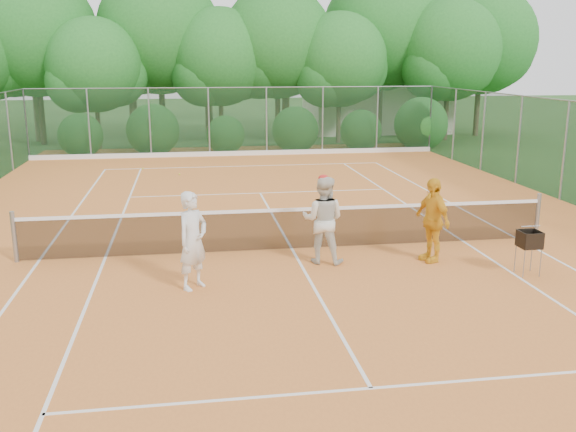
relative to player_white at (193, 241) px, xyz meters
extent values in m
plane|color=#234A1A|center=(2.22, 2.20, -0.95)|extent=(120.00, 120.00, 0.00)
cube|color=orange|center=(2.22, 2.20, -0.94)|extent=(18.00, 36.00, 0.02)
cube|color=beige|center=(11.22, 26.20, 0.55)|extent=(8.00, 5.00, 3.00)
cylinder|color=gray|center=(-3.71, 2.20, -0.38)|extent=(0.10, 0.10, 1.10)
cylinder|color=gray|center=(8.16, 2.20, -0.38)|extent=(0.10, 0.10, 1.10)
cube|color=black|center=(2.22, 2.20, -0.47)|extent=(11.87, 0.03, 0.86)
cube|color=white|center=(2.22, 2.20, 0.00)|extent=(11.87, 0.04, 0.07)
imported|color=silver|center=(0.00, 0.00, 0.00)|extent=(0.79, 0.79, 1.85)
imported|color=beige|center=(2.71, 1.18, 0.00)|extent=(1.10, 0.98, 1.85)
ellipsoid|color=red|center=(2.71, 1.18, 0.89)|extent=(0.22, 0.22, 0.14)
imported|color=gold|center=(5.01, 0.93, -0.03)|extent=(0.70, 1.13, 1.80)
cylinder|color=gray|center=(6.41, -0.41, -0.64)|extent=(0.02, 0.02, 0.57)
cylinder|color=gray|center=(6.76, -0.06, -0.64)|extent=(0.02, 0.02, 0.57)
cube|color=black|center=(6.59, -0.24, -0.19)|extent=(0.39, 0.39, 0.33)
sphere|color=#C4D130|center=(-1.80, 13.91, -0.89)|extent=(0.07, 0.07, 0.07)
sphere|color=#B1C82E|center=(-0.37, 12.39, -0.89)|extent=(0.07, 0.07, 0.07)
sphere|color=gold|center=(4.74, 11.17, -0.89)|extent=(0.07, 0.07, 0.07)
cube|color=white|center=(2.22, 14.08, -0.92)|extent=(11.03, 0.06, 0.01)
cube|color=white|center=(-3.26, 2.20, -0.92)|extent=(0.06, 23.77, 0.01)
cube|color=white|center=(7.71, 2.20, -0.92)|extent=(0.06, 23.77, 0.01)
cube|color=white|center=(-1.89, 2.20, -0.92)|extent=(0.06, 23.77, 0.01)
cube|color=white|center=(6.33, 2.20, -0.92)|extent=(0.06, 23.77, 0.01)
cube|color=white|center=(2.22, 8.60, -0.92)|extent=(8.23, 0.06, 0.01)
cube|color=white|center=(2.22, -4.20, -0.92)|extent=(8.23, 0.06, 0.01)
cube|color=white|center=(2.22, 2.20, -0.92)|extent=(0.06, 12.80, 0.01)
cube|color=#19381E|center=(2.22, 17.20, 0.57)|extent=(18.00, 0.02, 3.00)
cylinder|color=gray|center=(-6.78, 17.20, 0.57)|extent=(0.07, 0.07, 3.00)
cylinder|color=gray|center=(11.22, 17.20, 0.57)|extent=(0.07, 0.07, 3.00)
cylinder|color=gray|center=(-6.78, 17.20, 0.57)|extent=(0.07, 0.07, 3.00)
cylinder|color=gray|center=(11.22, 17.20, 0.57)|extent=(0.07, 0.07, 3.00)
cylinder|color=brown|center=(-7.28, 22.70, 1.25)|extent=(0.30, 0.30, 4.40)
sphere|color=#216522|center=(-7.28, 22.70, 4.51)|extent=(6.16, 6.16, 6.16)
cylinder|color=brown|center=(-4.28, 20.70, 0.65)|extent=(0.22, 0.22, 3.20)
sphere|color=#216522|center=(-4.28, 20.70, 3.02)|extent=(4.48, 4.48, 4.48)
cylinder|color=brown|center=(-1.28, 23.20, 1.30)|extent=(0.31, 0.31, 4.50)
sphere|color=#216522|center=(-1.28, 23.20, 4.63)|extent=(6.30, 6.30, 6.30)
cylinder|color=brown|center=(1.72, 21.70, 0.80)|extent=(0.24, 0.24, 3.50)
sphere|color=#216522|center=(1.72, 21.70, 3.39)|extent=(4.90, 4.90, 4.90)
cylinder|color=brown|center=(4.72, 22.20, 1.10)|extent=(0.28, 0.28, 4.10)
sphere|color=#216522|center=(4.72, 22.20, 4.14)|extent=(5.74, 5.74, 5.74)
cylinder|color=brown|center=(7.72, 21.00, 0.75)|extent=(0.23, 0.23, 3.40)
sphere|color=#216522|center=(7.72, 21.00, 3.27)|extent=(4.76, 4.76, 4.76)
cylinder|color=brown|center=(10.72, 23.70, 1.38)|extent=(0.32, 0.32, 4.65)
sphere|color=#216522|center=(10.72, 23.70, 4.82)|extent=(6.51, 6.51, 6.51)
cylinder|color=brown|center=(13.72, 21.40, 0.95)|extent=(0.26, 0.26, 3.80)
sphere|color=#216522|center=(13.72, 21.40, 3.77)|extent=(5.32, 5.32, 5.32)
cylinder|color=brown|center=(16.22, 23.00, 1.18)|extent=(0.29, 0.29, 4.25)
sphere|color=#216522|center=(16.22, 23.00, 4.32)|extent=(5.95, 5.95, 5.95)
cone|color=brown|center=(-7.78, 24.20, 5.55)|extent=(0.44, 0.44, 13.00)
cone|color=brown|center=(-2.78, 23.20, 4.55)|extent=(0.44, 0.44, 11.00)
cone|color=brown|center=(5.22, 22.70, 4.05)|extent=(0.44, 0.44, 10.00)
cone|color=brown|center=(9.22, 24.70, 5.05)|extent=(0.44, 0.44, 12.00)
cone|color=brown|center=(13.22, 25.70, 6.05)|extent=(0.44, 0.44, 14.00)
camera|label=1|loc=(-0.03, -11.54, 3.25)|focal=40.00mm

